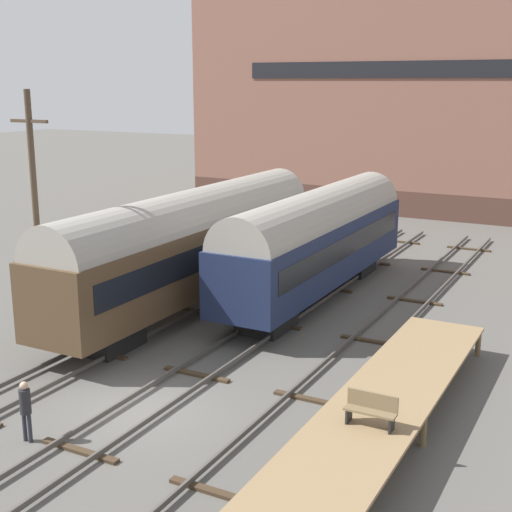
{
  "coord_description": "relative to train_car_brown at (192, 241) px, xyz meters",
  "views": [
    {
      "loc": [
        12.69,
        -16.51,
        10.02
      ],
      "look_at": [
        -2.19,
        11.58,
        2.2
      ],
      "focal_mm": 50.0,
      "sensor_mm": 36.0,
      "label": 1
    }
  ],
  "objects": [
    {
      "name": "ground_plane",
      "position": [
        4.37,
        -9.62,
        -3.06
      ],
      "size": [
        200.0,
        200.0,
        0.0
      ],
      "primitive_type": "plane",
      "color": "#56544F"
    },
    {
      "name": "track_right",
      "position": [
        8.75,
        -9.62,
        -2.91
      ],
      "size": [
        2.6,
        60.0,
        0.26
      ],
      "color": "#4C4742",
      "rests_on": "ground"
    },
    {
      "name": "track_middle",
      "position": [
        4.37,
        -9.62,
        -2.91
      ],
      "size": [
        2.6,
        60.0,
        0.26
      ],
      "color": "#4C4742",
      "rests_on": "ground"
    },
    {
      "name": "track_left",
      "position": [
        -0.0,
        -9.62,
        -2.91
      ],
      "size": [
        2.6,
        60.0,
        0.26
      ],
      "color": "#4C4742",
      "rests_on": "ground"
    },
    {
      "name": "station_platform",
      "position": [
        11.45,
        -7.81,
        -2.06
      ],
      "size": [
        2.77,
        15.77,
        1.07
      ],
      "color": "#8C704C",
      "rests_on": "ground"
    },
    {
      "name": "warehouse_building",
      "position": [
        2.5,
        32.33,
        6.81
      ],
      "size": [
        38.03,
        12.91,
        19.73
      ],
      "color": "#4F342A",
      "rests_on": "ground"
    },
    {
      "name": "train_car_navy",
      "position": [
        4.37,
        3.91,
        -0.15
      ],
      "size": [
        3.11,
        15.69,
        5.16
      ],
      "color": "black",
      "rests_on": "ground"
    },
    {
      "name": "person_worker",
      "position": [
        2.64,
        -12.83,
        -1.94
      ],
      "size": [
        0.32,
        0.32,
        1.83
      ],
      "color": "#282833",
      "rests_on": "ground"
    },
    {
      "name": "bench",
      "position": [
        11.63,
        -9.33,
        -1.5
      ],
      "size": [
        1.4,
        0.4,
        0.91
      ],
      "color": "brown",
      "rests_on": "station_platform"
    },
    {
      "name": "utility_pole",
      "position": [
        -3.03,
        -6.29,
        1.98
      ],
      "size": [
        1.8,
        0.24,
        9.74
      ],
      "color": "#473828",
      "rests_on": "ground"
    },
    {
      "name": "train_car_brown",
      "position": [
        0.0,
        0.0,
        0.0
      ],
      "size": [
        3.06,
        18.39,
        5.37
      ],
      "color": "black",
      "rests_on": "ground"
    }
  ]
}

